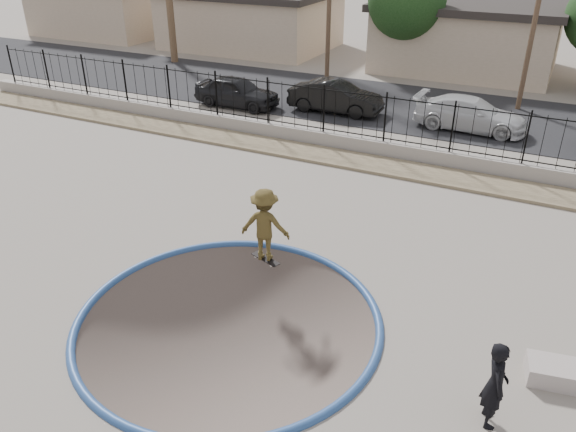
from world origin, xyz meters
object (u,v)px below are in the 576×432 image
(concrete_ledge, at_px, (570,375))
(car_a, at_px, (237,91))
(skater, at_px, (265,228))
(car_c, at_px, (470,114))
(videographer, at_px, (495,384))
(skateboard, at_px, (266,259))
(car_b, at_px, (336,97))

(concrete_ledge, height_order, car_a, car_a)
(skater, height_order, car_c, skater)
(videographer, xyz_separation_m, car_c, (-3.33, 16.23, -0.16))
(videographer, bearing_deg, car_c, -5.65)
(skateboard, distance_m, car_a, 14.23)
(car_b, xyz_separation_m, car_c, (6.14, 0.23, -0.03))
(skater, distance_m, concrete_ledge, 7.62)
(car_b, bearing_deg, videographer, -150.69)
(concrete_ledge, height_order, car_b, car_b)
(car_b, bearing_deg, car_c, -89.19)
(car_a, xyz_separation_m, car_c, (10.80, 1.45, -0.03))
(car_c, bearing_deg, videographer, -166.46)
(car_c, bearing_deg, car_b, 94.07)
(concrete_ledge, height_order, car_c, car_c)
(skater, bearing_deg, car_c, -115.08)
(car_a, bearing_deg, skateboard, -145.36)
(skateboard, relative_size, concrete_ledge, 0.59)
(skater, bearing_deg, videographer, 141.43)
(skater, relative_size, videographer, 1.13)
(skateboard, xyz_separation_m, car_b, (-3.27, 13.02, 0.69))
(car_b, height_order, car_c, car_b)
(car_c, bearing_deg, car_a, 99.59)
(videographer, xyz_separation_m, car_a, (-14.12, 14.78, -0.13))
(skateboard, distance_m, car_b, 13.44)
(skateboard, height_order, car_c, car_c)
(car_a, height_order, car_b, car_b)
(skateboard, bearing_deg, car_a, 143.44)
(concrete_ledge, distance_m, car_a, 20.23)
(car_c, bearing_deg, concrete_ledge, -160.51)
(skateboard, relative_size, videographer, 0.53)
(videographer, distance_m, car_a, 20.44)
(skater, height_order, car_b, skater)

